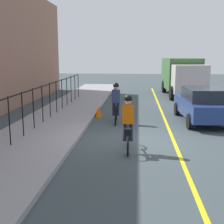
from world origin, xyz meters
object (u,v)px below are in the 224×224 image
Objects in this scene: cyclist_lead at (116,103)px; traffic_cone_near at (98,111)px; box_truck_background at (182,75)px; patrol_sedan at (202,104)px; cyclist_follow at (128,123)px.

cyclist_lead is 1.78m from traffic_cone_near.
traffic_cone_near is (-8.62, 5.27, -1.27)m from box_truck_background.
cyclist_lead is 0.27× the size of box_truck_background.
patrol_sedan is at bearing -99.01° from traffic_cone_near.
box_truck_background reaches higher than patrol_sedan.
cyclist_follow is at bearing 142.21° from patrol_sedan.
cyclist_follow is 0.41× the size of patrol_sedan.
cyclist_lead is at bearing -144.66° from traffic_cone_near.
box_truck_background is 10.19m from traffic_cone_near.
cyclist_lead is 3.29× the size of traffic_cone_near.
patrol_sedan reaches higher than traffic_cone_near.
cyclist_lead and cyclist_follow have the same top height.
cyclist_follow is at bearing -16.87° from box_truck_background.
patrol_sedan is 4.97m from traffic_cone_near.
cyclist_lead is 1.00× the size of cyclist_follow.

